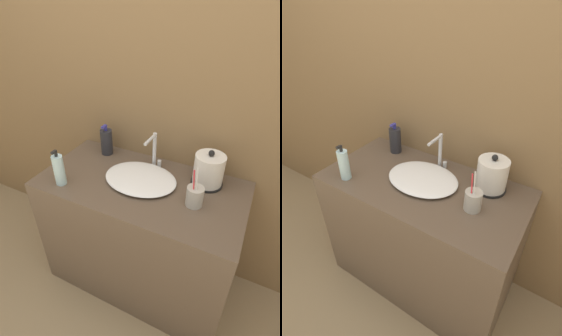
% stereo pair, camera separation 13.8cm
% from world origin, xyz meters
% --- Properties ---
extents(ground_plane, '(12.00, 12.00, 0.00)m').
position_xyz_m(ground_plane, '(0.00, 0.00, 0.00)').
color(ground_plane, '#997F5B').
extents(wall_back, '(6.00, 0.04, 2.60)m').
position_xyz_m(wall_back, '(0.00, 0.60, 1.30)').
color(wall_back, olive).
rests_on(wall_back, ground_plane).
extents(vanity_counter, '(1.13, 0.58, 0.82)m').
position_xyz_m(vanity_counter, '(0.00, 0.29, 0.41)').
color(vanity_counter, brown).
rests_on(vanity_counter, ground_plane).
extents(sink_basin, '(0.41, 0.32, 0.04)m').
position_xyz_m(sink_basin, '(-0.01, 0.31, 0.84)').
color(sink_basin, white).
rests_on(sink_basin, vanity_counter).
extents(faucet, '(0.06, 0.14, 0.21)m').
position_xyz_m(faucet, '(-0.00, 0.48, 0.93)').
color(faucet, silver).
rests_on(faucet, vanity_counter).
extents(electric_kettle, '(0.17, 0.17, 0.21)m').
position_xyz_m(electric_kettle, '(0.32, 0.45, 0.90)').
color(electric_kettle, black).
rests_on(electric_kettle, vanity_counter).
extents(toothbrush_cup, '(0.08, 0.08, 0.23)m').
position_xyz_m(toothbrush_cup, '(0.31, 0.25, 0.87)').
color(toothbrush_cup, '#B7B2A8').
rests_on(toothbrush_cup, vanity_counter).
extents(lotion_bottle, '(0.08, 0.08, 0.20)m').
position_xyz_m(lotion_bottle, '(-0.34, 0.49, 0.90)').
color(lotion_bottle, '#28282D').
rests_on(lotion_bottle, vanity_counter).
extents(shampoo_bottle, '(0.06, 0.06, 0.21)m').
position_xyz_m(shampoo_bottle, '(-0.39, 0.10, 0.90)').
color(shampoo_bottle, silver).
rests_on(shampoo_bottle, vanity_counter).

